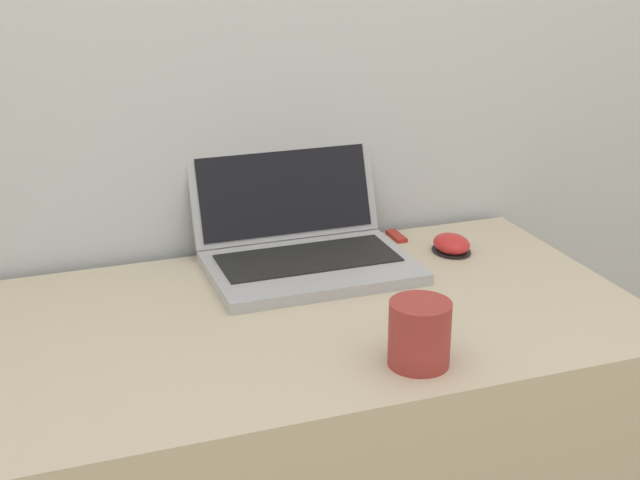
% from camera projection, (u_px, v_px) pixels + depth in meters
% --- Properties ---
extents(laptop, '(0.35, 0.32, 0.21)m').
position_uv_depth(laptop, '(302.00, 239.00, 1.58)').
color(laptop, '#ADADB2').
rests_on(laptop, desk).
extents(drink_cup, '(0.09, 0.09, 0.09)m').
position_uv_depth(drink_cup, '(420.00, 332.00, 1.23)').
color(drink_cup, '#9E332D').
rests_on(drink_cup, desk).
extents(computer_mouse, '(0.07, 0.08, 0.03)m').
position_uv_depth(computer_mouse, '(452.00, 245.00, 1.64)').
color(computer_mouse, black).
rests_on(computer_mouse, desk).
extents(usb_stick, '(0.02, 0.06, 0.01)m').
position_uv_depth(usb_stick, '(396.00, 236.00, 1.71)').
color(usb_stick, '#B2261E').
rests_on(usb_stick, desk).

